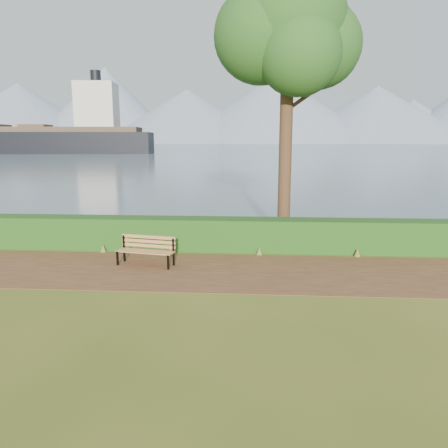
{
  "coord_description": "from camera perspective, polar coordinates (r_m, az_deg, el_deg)",
  "views": [
    {
      "loc": [
        1.41,
        -10.71,
        3.42
      ],
      "look_at": [
        0.59,
        1.2,
        1.1
      ],
      "focal_mm": 35.0,
      "sensor_mm": 36.0,
      "label": 1
    }
  ],
  "objects": [
    {
      "name": "path",
      "position": [
        11.62,
        -3.25,
        -6.12
      ],
      "size": [
        40.0,
        3.4,
        0.01
      ],
      "primitive_type": "cube",
      "color": "#552C1D",
      "rests_on": "ground"
    },
    {
      "name": "ground",
      "position": [
        11.34,
        -3.44,
        -6.59
      ],
      "size": [
        140.0,
        140.0,
        0.0
      ],
      "primitive_type": "plane",
      "color": "#4E5919",
      "rests_on": "ground"
    },
    {
      "name": "mountains",
      "position": [
        417.6,
        2.54,
        14.34
      ],
      "size": [
        585.0,
        190.0,
        70.0
      ],
      "color": "#7B8BA4",
      "rests_on": "ground"
    },
    {
      "name": "water",
      "position": [
        270.74,
        3.68,
        10.27
      ],
      "size": [
        700.0,
        510.0,
        0.0
      ],
      "primitive_type": "cube",
      "color": "#3F5665",
      "rests_on": "ground"
    },
    {
      "name": "hedge",
      "position": [
        13.7,
        -2.08,
        -1.31
      ],
      "size": [
        32.0,
        0.85,
        1.0
      ],
      "primitive_type": "cube",
      "color": "#1D4A15",
      "rests_on": "ground"
    },
    {
      "name": "bench",
      "position": [
        12.23,
        -10.09,
        -3.17
      ],
      "size": [
        1.66,
        0.78,
        0.8
      ],
      "rotation": [
        0.0,
        0.0,
        -0.2
      ],
      "color": "black",
      "rests_on": "ground"
    },
    {
      "name": "cargo_ship",
      "position": [
        119.35,
        -25.59,
        9.85
      ],
      "size": [
        71.68,
        18.58,
        21.52
      ],
      "rotation": [
        0.0,
        0.0,
        0.11
      ],
      "color": "black",
      "rests_on": "ground"
    },
    {
      "name": "tree",
      "position": [
        15.11,
        8.39,
        23.8
      ],
      "size": [
        4.7,
        3.86,
        9.14
      ],
      "rotation": [
        0.0,
        0.0,
        -0.05
      ],
      "color": "#362616",
      "rests_on": "ground"
    }
  ]
}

